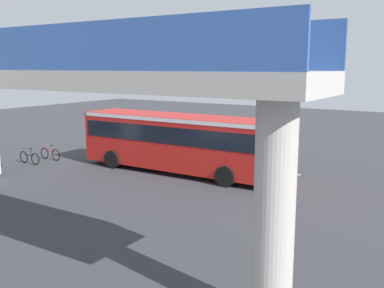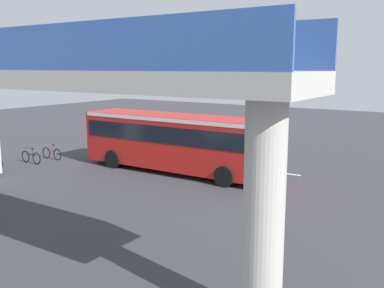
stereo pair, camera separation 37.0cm
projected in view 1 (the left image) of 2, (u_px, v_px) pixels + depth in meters
The scene contains 9 objects.
ground at pixel (170, 167), 25.37m from camera, with size 80.00×80.00×0.00m, color #38383D.
city_bus at pixel (177, 138), 24.00m from camera, with size 11.54×2.85×3.15m.
bicycle_black at pixel (29, 158), 26.25m from camera, with size 1.77×0.44×0.96m.
bicycle_red at pixel (50, 154), 27.42m from camera, with size 1.77×0.44×0.96m.
traffic_sign at pixel (264, 133), 26.08m from camera, with size 0.08×0.60×2.80m.
lane_dash_leftmost at pixel (283, 173), 24.10m from camera, with size 2.00×0.20×0.01m, color silver.
lane_dash_left at pixel (219, 164), 26.23m from camera, with size 2.00×0.20×0.01m, color silver.
lane_dash_centre at pixel (166, 157), 28.35m from camera, with size 2.00×0.20×0.01m, color silver.
lane_dash_right at pixel (119, 150), 30.48m from camera, with size 2.00×0.20×0.01m, color silver.
Camera 1 is at (-14.43, 20.14, 5.78)m, focal length 40.94 mm.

